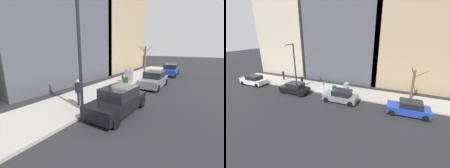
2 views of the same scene
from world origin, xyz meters
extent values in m
plane|color=#232326|center=(0.00, 0.00, 0.00)|extent=(120.00, 120.00, 0.00)
cube|color=#9E9B93|center=(2.00, 0.00, 0.07)|extent=(4.00, 36.00, 0.15)
cube|color=#1E389E|center=(-1.27, -10.44, 0.57)|extent=(1.96, 4.27, 0.70)
cube|color=black|center=(-1.26, -10.64, 1.22)|extent=(1.68, 2.26, 0.60)
cylinder|color=black|center=(-2.18, -8.92, 0.32)|extent=(0.24, 0.65, 0.64)
cylinder|color=black|center=(-0.48, -8.86, 0.32)|extent=(0.24, 0.65, 0.64)
cylinder|color=black|center=(-2.06, -12.02, 0.32)|extent=(0.24, 0.65, 0.64)
cylinder|color=black|center=(-0.36, -11.95, 0.32)|extent=(0.24, 0.65, 0.64)
cube|color=slate|center=(-1.24, -2.79, 0.57)|extent=(1.85, 4.22, 0.70)
cube|color=black|center=(-1.24, -2.99, 1.22)|extent=(1.63, 2.22, 0.60)
cylinder|color=black|center=(-2.11, -1.25, 0.32)|extent=(0.23, 0.64, 0.64)
cylinder|color=black|center=(-0.41, -1.23, 0.32)|extent=(0.23, 0.64, 0.64)
cylinder|color=black|center=(-2.07, -4.35, 0.32)|extent=(0.23, 0.64, 0.64)
cylinder|color=black|center=(-0.37, -4.33, 0.32)|extent=(0.23, 0.64, 0.64)
cube|color=black|center=(-1.26, 4.21, 0.57)|extent=(1.92, 4.25, 0.70)
cube|color=black|center=(-1.26, 4.01, 1.22)|extent=(1.66, 2.25, 0.60)
cylinder|color=black|center=(-2.06, 5.78, 0.32)|extent=(0.24, 0.65, 0.64)
cylinder|color=black|center=(-0.36, 5.73, 0.32)|extent=(0.24, 0.65, 0.64)
cylinder|color=black|center=(-2.15, 2.68, 0.32)|extent=(0.24, 0.65, 0.64)
cylinder|color=black|center=(-0.45, 2.63, 0.32)|extent=(0.24, 0.65, 0.64)
cube|color=white|center=(-1.02, 12.64, 0.57)|extent=(1.89, 4.24, 0.70)
cube|color=black|center=(-1.01, 12.44, 1.22)|extent=(1.65, 2.23, 0.60)
cylinder|color=black|center=(-1.90, 14.17, 0.32)|extent=(0.23, 0.64, 0.64)
cylinder|color=black|center=(-0.20, 14.20, 0.32)|extent=(0.23, 0.64, 0.64)
cylinder|color=black|center=(-1.83, 11.07, 0.32)|extent=(0.23, 0.64, 0.64)
cylinder|color=black|center=(-0.13, 11.10, 0.32)|extent=(0.23, 0.64, 0.64)
cylinder|color=slate|center=(0.45, 0.41, 0.68)|extent=(0.07, 0.07, 1.05)
cube|color=#2D333D|center=(0.45, 0.41, 1.35)|extent=(0.14, 0.10, 0.30)
cube|color=#A8A399|center=(1.30, -2.65, 0.24)|extent=(0.83, 0.61, 0.18)
cube|color=#939399|center=(1.30, -2.65, 0.96)|extent=(0.75, 0.55, 1.25)
cylinder|color=black|center=(0.55, 5.22, 3.40)|extent=(0.18, 0.18, 6.50)
cylinder|color=black|center=(-0.25, 5.22, 6.55)|extent=(1.60, 0.10, 0.10)
ellipsoid|color=beige|center=(-1.05, 5.22, 6.50)|extent=(0.56, 0.32, 0.20)
cylinder|color=brown|center=(2.60, -10.82, 2.04)|extent=(0.28, 0.28, 3.77)
cylinder|color=brown|center=(2.95, -10.66, 3.63)|extent=(0.76, 0.43, 0.93)
cylinder|color=brown|center=(3.17, -10.66, 3.51)|extent=(1.18, 0.45, 0.95)
cylinder|color=brown|center=(2.23, -11.43, 3.56)|extent=(0.64, 1.32, 1.03)
cylinder|color=#14381E|center=(0.90, -0.96, 0.60)|extent=(0.56, 0.56, 0.90)
cylinder|color=#1E1E2D|center=(1.37, 4.68, 0.56)|extent=(0.16, 0.16, 0.82)
cylinder|color=#1E1E2D|center=(1.19, 4.84, 0.56)|extent=(0.16, 0.16, 0.82)
cylinder|color=black|center=(1.28, 4.76, 1.28)|extent=(0.36, 0.36, 0.62)
sphere|color=tan|center=(1.28, 4.76, 1.70)|extent=(0.22, 0.22, 0.22)
cylinder|color=#1E1E2D|center=(2.67, 9.77, 0.56)|extent=(0.16, 0.16, 0.82)
cylinder|color=#1E1E2D|center=(2.58, 9.55, 0.56)|extent=(0.16, 0.16, 0.82)
cylinder|color=black|center=(2.63, 9.66, 1.28)|extent=(0.36, 0.36, 0.62)
sphere|color=tan|center=(2.63, 9.66, 1.70)|extent=(0.22, 0.22, 0.22)
cube|color=#4C4C56|center=(11.96, 0.50, 7.02)|extent=(12.93, 12.93, 14.05)
cube|color=#BCB29E|center=(10.71, 12.77, 12.21)|extent=(10.43, 10.43, 24.41)
camera|label=1|loc=(-5.31, 11.30, 3.72)|focal=24.00mm
camera|label=2|loc=(-16.88, -9.23, 8.27)|focal=24.00mm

